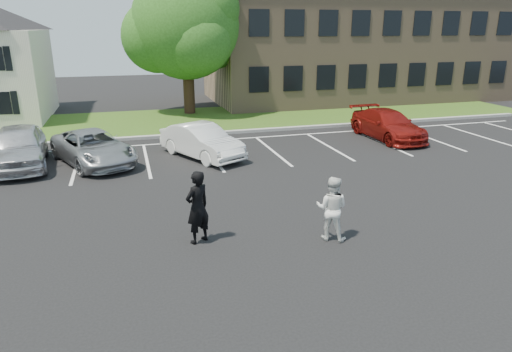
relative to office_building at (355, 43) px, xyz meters
The scene contains 12 objects.
ground_plane 26.40m from the office_building, 122.48° to the right, with size 90.00×90.00×0.00m, color black.
curb 17.68m from the office_building, 144.48° to the right, with size 40.00×0.30×0.15m, color gray.
grass_strip 15.78m from the office_building, 156.82° to the right, with size 44.00×8.00×0.08m, color #27480E.
stall_lines 18.60m from the office_building, 134.01° to the right, with size 34.00×5.36×0.01m.
office_building is the anchor object (origin of this frame).
tree 13.95m from the office_building, 164.64° to the right, with size 7.80×7.20×8.80m.
man_black_suit 27.54m from the office_building, 125.60° to the right, with size 0.71×0.47×1.95m, color black.
man_white_shirt 26.42m from the office_building, 118.55° to the right, with size 0.84×0.66×1.73m, color silver.
car_silver_west 25.79m from the office_building, 148.02° to the right, with size 1.97×4.89×1.67m, color silver.
car_silver_minivan 23.70m from the office_building, 143.68° to the right, with size 2.24×4.85×1.35m, color #A0A3A7.
car_white_sedan 20.55m from the office_building, 135.57° to the right, with size 1.51×4.34×1.43m, color white.
car_red_compact 14.61m from the office_building, 110.27° to the right, with size 1.99×4.89×1.42m, color maroon.
Camera 1 is at (-3.49, -11.10, 5.38)m, focal length 32.00 mm.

